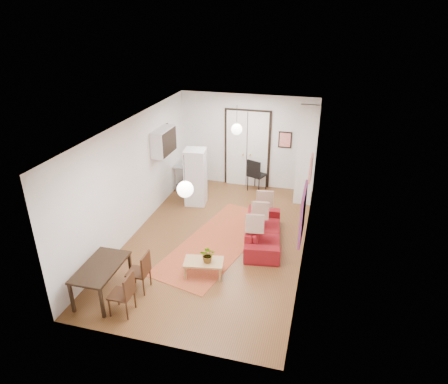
% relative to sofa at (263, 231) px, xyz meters
% --- Properties ---
extents(floor, '(7.00, 7.00, 0.00)m').
position_rel_sofa_xyz_m(floor, '(-1.12, -0.19, -0.30)').
color(floor, brown).
rests_on(floor, ground).
extents(ceiling, '(4.20, 7.00, 0.02)m').
position_rel_sofa_xyz_m(ceiling, '(-1.12, -0.19, 2.60)').
color(ceiling, silver).
rests_on(ceiling, wall_back).
extents(wall_back, '(4.20, 0.02, 2.90)m').
position_rel_sofa_xyz_m(wall_back, '(-1.12, 3.31, 1.15)').
color(wall_back, silver).
rests_on(wall_back, floor).
extents(wall_front, '(4.20, 0.02, 2.90)m').
position_rel_sofa_xyz_m(wall_front, '(-1.12, -3.69, 1.15)').
color(wall_front, silver).
rests_on(wall_front, floor).
extents(wall_left, '(0.02, 7.00, 2.90)m').
position_rel_sofa_xyz_m(wall_left, '(-3.22, -0.19, 1.15)').
color(wall_left, silver).
rests_on(wall_left, floor).
extents(wall_right, '(0.02, 7.00, 2.90)m').
position_rel_sofa_xyz_m(wall_right, '(0.98, -0.19, 1.15)').
color(wall_right, silver).
rests_on(wall_right, floor).
extents(double_doors, '(1.44, 0.06, 2.50)m').
position_rel_sofa_xyz_m(double_doors, '(-1.12, 3.26, 0.90)').
color(double_doors, white).
rests_on(double_doors, wall_back).
extents(stub_partition, '(0.50, 0.10, 2.90)m').
position_rel_sofa_xyz_m(stub_partition, '(0.73, 2.36, 1.15)').
color(stub_partition, silver).
rests_on(stub_partition, floor).
extents(wall_cabinet, '(0.35, 1.00, 0.70)m').
position_rel_sofa_xyz_m(wall_cabinet, '(-3.04, 1.31, 1.60)').
color(wall_cabinet, silver).
rests_on(wall_cabinet, wall_left).
extents(painting_popart, '(0.05, 1.00, 1.00)m').
position_rel_sofa_xyz_m(painting_popart, '(0.96, -1.44, 1.35)').
color(painting_popart, red).
rests_on(painting_popart, wall_right).
extents(painting_abstract, '(0.05, 0.50, 0.60)m').
position_rel_sofa_xyz_m(painting_abstract, '(0.96, 0.61, 1.50)').
color(painting_abstract, beige).
rests_on(painting_abstract, wall_right).
extents(poster_back, '(0.40, 0.03, 0.50)m').
position_rel_sofa_xyz_m(poster_back, '(0.03, 3.28, 1.30)').
color(poster_back, red).
rests_on(poster_back, wall_back).
extents(print_left, '(0.03, 0.44, 0.54)m').
position_rel_sofa_xyz_m(print_left, '(-3.19, 1.81, 1.65)').
color(print_left, '#9C6541').
rests_on(print_left, wall_left).
extents(pendant_back, '(0.30, 0.30, 0.80)m').
position_rel_sofa_xyz_m(pendant_back, '(-1.12, 1.81, 1.95)').
color(pendant_back, white).
rests_on(pendant_back, ceiling).
extents(pendant_front, '(0.30, 0.30, 0.80)m').
position_rel_sofa_xyz_m(pendant_front, '(-1.12, -2.19, 1.95)').
color(pendant_front, white).
rests_on(pendant_front, ceiling).
extents(kilim_rug, '(2.33, 4.13, 0.01)m').
position_rel_sofa_xyz_m(kilim_rug, '(-1.06, -0.28, -0.30)').
color(kilim_rug, '#B4472D').
rests_on(kilim_rug, floor).
extents(sofa, '(1.10, 2.17, 0.61)m').
position_rel_sofa_xyz_m(sofa, '(0.00, 0.00, 0.00)').
color(sofa, maroon).
rests_on(sofa, floor).
extents(coffee_table, '(0.89, 0.59, 0.37)m').
position_rel_sofa_xyz_m(coffee_table, '(-0.98, -1.66, 0.01)').
color(coffee_table, tan).
rests_on(coffee_table, floor).
extents(potted_plant, '(0.33, 0.36, 0.36)m').
position_rel_sofa_xyz_m(potted_plant, '(-0.88, -1.66, 0.24)').
color(potted_plant, '#3A662E').
rests_on(potted_plant, coffee_table).
extents(kitchen_counter, '(0.63, 1.10, 0.81)m').
position_rel_sofa_xyz_m(kitchen_counter, '(-2.87, 2.67, 0.20)').
color(kitchen_counter, '#A2A4A7').
rests_on(kitchen_counter, floor).
extents(bowl, '(0.21, 0.21, 0.05)m').
position_rel_sofa_xyz_m(bowl, '(-2.87, 2.37, 0.53)').
color(bowl, silver).
rests_on(bowl, kitchen_counter).
extents(soap_bottle, '(0.08, 0.08, 0.17)m').
position_rel_sofa_xyz_m(soap_bottle, '(-2.87, 2.92, 0.59)').
color(soap_bottle, teal).
rests_on(soap_bottle, kitchen_counter).
extents(fridge, '(0.65, 0.65, 1.64)m').
position_rel_sofa_xyz_m(fridge, '(-2.26, 1.61, 0.52)').
color(fridge, silver).
rests_on(fridge, floor).
extents(dining_table, '(0.74, 1.26, 0.69)m').
position_rel_sofa_xyz_m(dining_table, '(-2.71, -2.78, 0.31)').
color(dining_table, black).
rests_on(dining_table, floor).
extents(dining_chair_near, '(0.42, 0.58, 0.86)m').
position_rel_sofa_xyz_m(dining_chair_near, '(-2.11, -2.35, 0.19)').
color(dining_chair_near, '#381D11').
rests_on(dining_chair_near, floor).
extents(dining_chair_far, '(0.42, 0.58, 0.86)m').
position_rel_sofa_xyz_m(dining_chair_far, '(-2.11, -3.05, 0.19)').
color(dining_chair_far, '#381D11').
rests_on(dining_chair_far, floor).
extents(black_side_chair, '(0.62, 0.63, 1.03)m').
position_rel_sofa_xyz_m(black_side_chair, '(-0.72, 3.06, 0.30)').
color(black_side_chair, black).
rests_on(black_side_chair, floor).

